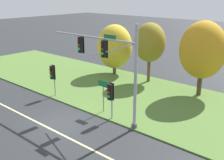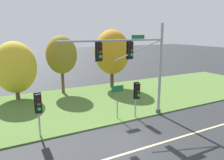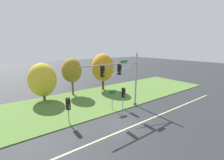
# 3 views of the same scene
# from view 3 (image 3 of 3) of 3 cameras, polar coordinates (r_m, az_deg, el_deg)

# --- Properties ---
(ground_plane) EXTENTS (160.00, 160.00, 0.00)m
(ground_plane) POSITION_cam_3_polar(r_m,az_deg,el_deg) (16.98, 3.33, -16.13)
(ground_plane) COLOR #282B2D
(lane_stripe) EXTENTS (36.00, 0.16, 0.01)m
(lane_stripe) POSITION_cam_3_polar(r_m,az_deg,el_deg) (16.19, 6.15, -17.71)
(lane_stripe) COLOR beige
(lane_stripe) RESTS_ON ground
(grass_verge) EXTENTS (48.00, 11.50, 0.10)m
(grass_verge) POSITION_cam_3_polar(r_m,az_deg,el_deg) (23.34, -9.70, -7.91)
(grass_verge) COLOR #517533
(grass_verge) RESTS_ON ground
(traffic_signal_mast) EXTENTS (8.39, 0.49, 7.27)m
(traffic_signal_mast) POSITION_cam_3_polar(r_m,az_deg,el_deg) (18.97, 4.32, 1.92)
(traffic_signal_mast) COLOR #9EA0A5
(traffic_signal_mast) RESTS_ON grass_verge
(pedestrian_signal_near_kerb) EXTENTS (0.46, 0.55, 2.85)m
(pedestrian_signal_near_kerb) POSITION_cam_3_polar(r_m,az_deg,el_deg) (19.61, 4.44, -5.35)
(pedestrian_signal_near_kerb) COLOR #9EA0A5
(pedestrian_signal_near_kerb) RESTS_ON grass_verge
(pedestrian_signal_further_along) EXTENTS (0.46, 0.55, 2.91)m
(pedestrian_signal_further_along) POSITION_cam_3_polar(r_m,az_deg,el_deg) (16.38, -16.22, -9.32)
(pedestrian_signal_further_along) COLOR #9EA0A5
(pedestrian_signal_further_along) RESTS_ON grass_verge
(route_sign_post) EXTENTS (1.02, 0.08, 2.66)m
(route_sign_post) POSITION_cam_3_polar(r_m,az_deg,el_deg) (19.38, 0.07, -6.18)
(route_sign_post) COLOR slate
(route_sign_post) RESTS_ON grass_verge
(tree_nearest_road) EXTENTS (4.01, 4.01, 5.73)m
(tree_nearest_road) POSITION_cam_3_polar(r_m,az_deg,el_deg) (24.55, -24.95, 0.05)
(tree_nearest_road) COLOR brown
(tree_nearest_road) RESTS_ON grass_verge
(tree_left_of_mast) EXTENTS (3.26, 3.26, 6.24)m
(tree_left_of_mast) POSITION_cam_3_polar(r_m,az_deg,el_deg) (25.79, -15.10, 3.53)
(tree_left_of_mast) COLOR brown
(tree_left_of_mast) RESTS_ON grass_verge
(tree_behind_signpost) EXTENTS (4.15, 4.15, 6.86)m
(tree_behind_signpost) POSITION_cam_3_polar(r_m,az_deg,el_deg) (28.07, -3.53, 4.77)
(tree_behind_signpost) COLOR #4C3823
(tree_behind_signpost) RESTS_ON grass_verge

